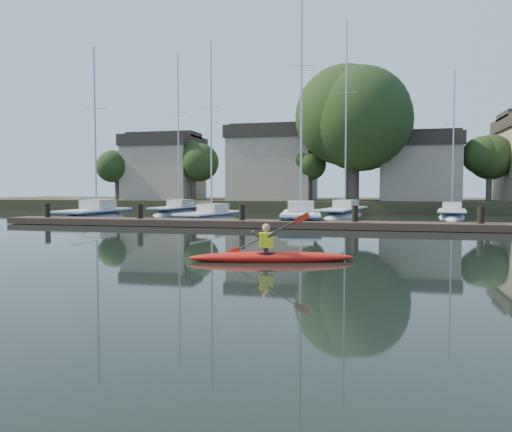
% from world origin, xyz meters
% --- Properties ---
extents(ground, '(160.00, 160.00, 0.00)m').
position_xyz_m(ground, '(0.00, 0.00, 0.00)').
color(ground, black).
rests_on(ground, ground).
extents(kayak, '(4.66, 1.74, 1.49)m').
position_xyz_m(kayak, '(1.13, 1.62, 0.18)').
color(kayak, red).
rests_on(kayak, ground).
extents(dock, '(34.00, 2.00, 1.80)m').
position_xyz_m(dock, '(0.00, 14.00, 0.20)').
color(dock, '#412F25').
rests_on(dock, ground).
extents(sailboat_0, '(2.50, 8.36, 13.19)m').
position_xyz_m(sailboat_0, '(-14.71, 18.69, -0.22)').
color(sailboat_0, white).
rests_on(sailboat_0, ground).
extents(sailboat_1, '(3.11, 8.00, 12.75)m').
position_xyz_m(sailboat_1, '(-6.43, 18.82, -0.17)').
color(sailboat_1, white).
rests_on(sailboat_1, ground).
extents(sailboat_2, '(3.61, 10.09, 16.34)m').
position_xyz_m(sailboat_2, '(-0.37, 18.02, -0.20)').
color(sailboat_2, white).
rests_on(sailboat_2, ground).
extents(sailboat_5, '(2.48, 8.95, 14.68)m').
position_xyz_m(sailboat_5, '(-12.26, 27.60, -0.18)').
color(sailboat_5, white).
rests_on(sailboat_5, ground).
extents(sailboat_6, '(3.90, 10.42, 16.21)m').
position_xyz_m(sailboat_6, '(1.73, 26.91, -0.19)').
color(sailboat_6, white).
rests_on(sailboat_6, ground).
extents(sailboat_7, '(3.00, 7.59, 11.91)m').
position_xyz_m(sailboat_7, '(9.51, 26.73, -0.18)').
color(sailboat_7, white).
rests_on(sailboat_7, ground).
extents(shore, '(90.00, 25.25, 12.75)m').
position_xyz_m(shore, '(1.61, 40.29, 3.23)').
color(shore, '#2B351A').
rests_on(shore, ground).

